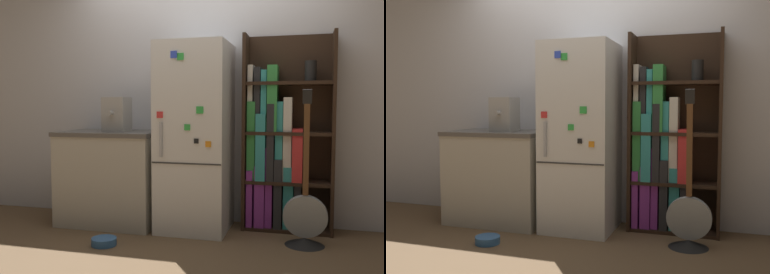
# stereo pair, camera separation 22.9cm
# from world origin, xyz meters

# --- Properties ---
(ground_plane) EXTENTS (16.00, 16.00, 0.00)m
(ground_plane) POSITION_xyz_m (0.00, 0.00, 0.00)
(ground_plane) COLOR brown
(wall_back) EXTENTS (8.00, 0.05, 2.60)m
(wall_back) POSITION_xyz_m (0.00, 0.47, 1.30)
(wall_back) COLOR silver
(wall_back) RESTS_ON ground_plane
(refrigerator) EXTENTS (0.62, 0.66, 1.69)m
(refrigerator) POSITION_xyz_m (-0.00, 0.13, 0.84)
(refrigerator) COLOR white
(refrigerator) RESTS_ON ground_plane
(bookshelf) EXTENTS (0.80, 0.30, 1.77)m
(bookshelf) POSITION_xyz_m (0.73, 0.32, 0.75)
(bookshelf) COLOR black
(bookshelf) RESTS_ON ground_plane
(kitchen_counter) EXTENTS (0.95, 0.66, 0.89)m
(kitchen_counter) POSITION_xyz_m (-0.82, 0.13, 0.44)
(kitchen_counter) COLOR #BCB7A8
(kitchen_counter) RESTS_ON ground_plane
(espresso_machine) EXTENTS (0.22, 0.28, 0.32)m
(espresso_machine) POSITION_xyz_m (-0.75, 0.08, 1.05)
(espresso_machine) COLOR #A5A39E
(espresso_machine) RESTS_ON kitchen_counter
(guitar) EXTENTS (0.35, 0.32, 1.26)m
(guitar) POSITION_xyz_m (0.98, -0.11, 0.18)
(guitar) COLOR black
(guitar) RESTS_ON ground_plane
(pet_bowl) EXTENTS (0.21, 0.21, 0.06)m
(pet_bowl) POSITION_xyz_m (-0.59, -0.53, 0.03)
(pet_bowl) COLOR #3366A5
(pet_bowl) RESTS_ON ground_plane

